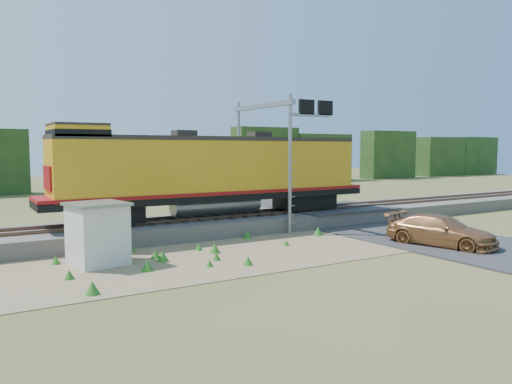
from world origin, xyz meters
TOP-DOWN VIEW (x-y plane):
  - ground at (0.00, 0.00)m, footprint 140.00×140.00m
  - ballast at (0.00, 6.00)m, footprint 70.00×5.00m
  - rails at (0.00, 6.00)m, footprint 70.00×1.54m
  - dirt_shoulder at (-2.00, 0.50)m, footprint 26.00×8.00m
  - road at (7.00, 0.74)m, footprint 7.00×66.00m
  - tree_line_north at (0.00, 38.00)m, footprint 130.00×3.00m
  - weed_clumps at (-3.50, 0.10)m, footprint 15.00×6.20m
  - locomotive at (-1.66, 6.00)m, footprint 18.68×2.85m
  - shed at (-8.99, 1.25)m, footprint 2.44×2.44m
  - signal_gantry at (2.00, 5.32)m, footprint 2.97×6.20m
  - car at (5.81, -3.25)m, footprint 3.29×5.45m

SIDE VIEW (x-z plane):
  - ground at x=0.00m, z-range 0.00..0.00m
  - weed_clumps at x=-3.50m, z-range -0.28..0.28m
  - dirt_shoulder at x=-2.00m, z-range 0.00..0.03m
  - road at x=7.00m, z-range -0.34..0.52m
  - ballast at x=0.00m, z-range 0.00..0.80m
  - car at x=5.81m, z-range 0.00..1.48m
  - rails at x=0.00m, z-range 0.80..0.96m
  - shed at x=-8.99m, z-range 0.02..2.51m
  - tree_line_north at x=0.00m, z-range -0.18..6.32m
  - locomotive at x=-1.66m, z-range 0.93..5.75m
  - signal_gantry at x=2.00m, z-range 1.84..9.33m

